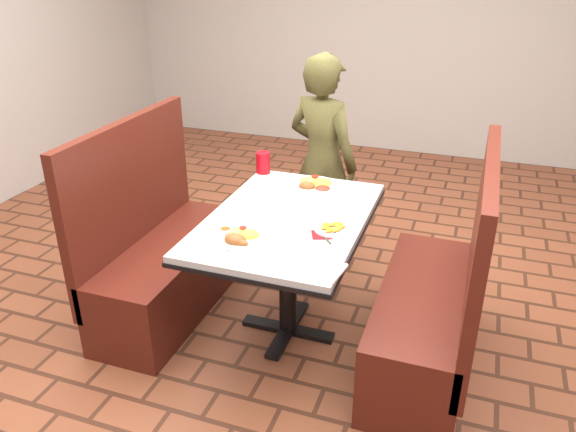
# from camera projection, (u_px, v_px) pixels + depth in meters

# --- Properties ---
(dining_table) EXTENTS (0.81, 1.21, 0.75)m
(dining_table) POSITION_uv_depth(u_px,v_px,m) (288.00, 232.00, 3.01)
(dining_table) COLOR silver
(dining_table) RESTS_ON ground
(booth_bench_left) EXTENTS (0.47, 1.20, 1.17)m
(booth_bench_left) POSITION_uv_depth(u_px,v_px,m) (164.00, 260.00, 3.39)
(booth_bench_left) COLOR #541C13
(booth_bench_left) RESTS_ON ground
(booth_bench_right) EXTENTS (0.47, 1.20, 1.17)m
(booth_bench_right) POSITION_uv_depth(u_px,v_px,m) (433.00, 311.00, 2.91)
(booth_bench_right) COLOR #541C13
(booth_bench_right) RESTS_ON ground
(diner_person) EXTENTS (0.62, 0.51, 1.46)m
(diner_person) POSITION_uv_depth(u_px,v_px,m) (322.00, 162.00, 3.78)
(diner_person) COLOR brown
(diner_person) RESTS_ON ground
(near_dinner_plate) EXTENTS (0.25, 0.25, 0.08)m
(near_dinner_plate) POSITION_uv_depth(u_px,v_px,m) (240.00, 235.00, 2.71)
(near_dinner_plate) COLOR white
(near_dinner_plate) RESTS_ON dining_table
(far_dinner_plate) EXTENTS (0.29, 0.29, 0.08)m
(far_dinner_plate) POSITION_uv_depth(u_px,v_px,m) (315.00, 183.00, 3.32)
(far_dinner_plate) COLOR white
(far_dinner_plate) RESTS_ON dining_table
(plantain_plate) EXTENTS (0.18, 0.18, 0.03)m
(plantain_plate) POSITION_uv_depth(u_px,v_px,m) (332.00, 228.00, 2.81)
(plantain_plate) COLOR white
(plantain_plate) RESTS_ON dining_table
(maroon_napkin) EXTENTS (0.13, 0.13, 0.00)m
(maroon_napkin) POSITION_uv_depth(u_px,v_px,m) (322.00, 235.00, 2.77)
(maroon_napkin) COLOR #620E13
(maroon_napkin) RESTS_ON dining_table
(spoon_utensil) EXTENTS (0.10, 0.12, 0.00)m
(spoon_utensil) POSITION_uv_depth(u_px,v_px,m) (325.00, 238.00, 2.73)
(spoon_utensil) COLOR silver
(spoon_utensil) RESTS_ON dining_table
(red_tumbler) EXTENTS (0.09, 0.09, 0.13)m
(red_tumbler) POSITION_uv_depth(u_px,v_px,m) (263.00, 163.00, 3.52)
(red_tumbler) COLOR #B50C16
(red_tumbler) RESTS_ON dining_table
(paper_napkin) EXTENTS (0.24, 0.19, 0.01)m
(paper_napkin) POSITION_uv_depth(u_px,v_px,m) (319.00, 268.00, 2.48)
(paper_napkin) COLOR white
(paper_napkin) RESTS_ON dining_table
(knife_utensil) EXTENTS (0.05, 0.17, 0.00)m
(knife_utensil) POSITION_uv_depth(u_px,v_px,m) (244.00, 241.00, 2.70)
(knife_utensil) COLOR silver
(knife_utensil) RESTS_ON dining_table
(fork_utensil) EXTENTS (0.05, 0.13, 0.00)m
(fork_utensil) POSITION_uv_depth(u_px,v_px,m) (234.00, 247.00, 2.65)
(fork_utensil) COLOR silver
(fork_utensil) RESTS_ON dining_table
(lettuce_shreds) EXTENTS (0.28, 0.32, 0.00)m
(lettuce_shreds) POSITION_uv_depth(u_px,v_px,m) (299.00, 212.00, 3.01)
(lettuce_shreds) COLOR #83AC44
(lettuce_shreds) RESTS_ON dining_table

